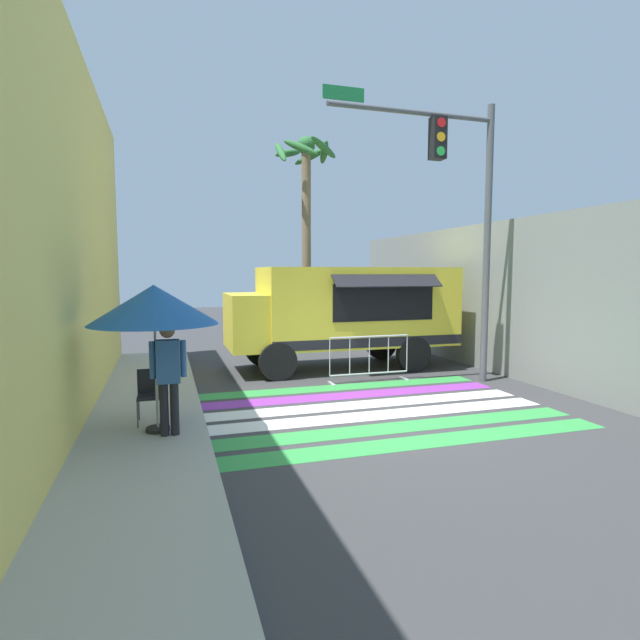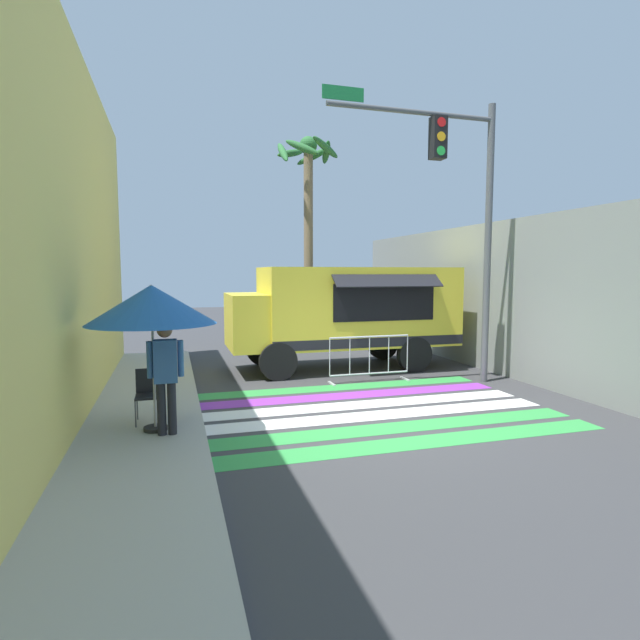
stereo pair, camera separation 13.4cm
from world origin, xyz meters
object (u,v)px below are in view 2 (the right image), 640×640
food_truck (341,310)px  palm_tree (307,199)px  barricade_front (369,359)px  traffic_signal_pole (460,194)px  folding_chair (150,390)px  patio_umbrella (152,305)px  vendor_person (166,371)px

food_truck → palm_tree: 5.41m
barricade_front → palm_tree: 7.45m
traffic_signal_pole → folding_chair: traffic_signal_pole is taller
traffic_signal_pole → folding_chair: size_ratio=7.46×
palm_tree → patio_umbrella: bearing=-118.8°
food_truck → patio_umbrella: (-4.62, -4.61, 0.49)m
patio_umbrella → palm_tree: palm_tree is taller
palm_tree → food_truck: bearing=-92.6°
traffic_signal_pole → vendor_person: (-6.39, -2.34, -3.23)m
barricade_front → patio_umbrella: bearing=-149.0°
food_truck → folding_chair: bearing=-139.2°
vendor_person → palm_tree: palm_tree is taller
vendor_person → palm_tree: size_ratio=0.24×
patio_umbrella → vendor_person: 1.03m
food_truck → barricade_front: food_truck is taller
traffic_signal_pole → patio_umbrella: 7.24m
traffic_signal_pole → patio_umbrella: bearing=-162.4°
patio_umbrella → folding_chair: bearing=98.7°
vendor_person → palm_tree: bearing=64.3°
food_truck → barricade_front: (0.09, -1.79, -1.05)m
food_truck → traffic_signal_pole: size_ratio=0.94×
barricade_front → food_truck: bearing=93.0°
patio_umbrella → barricade_front: 5.71m
patio_umbrella → vendor_person: size_ratio=1.33×
folding_chair → food_truck: bearing=43.1°
food_truck → folding_chair: size_ratio=7.04×
patio_umbrella → vendor_person: bearing=-55.5°
patio_umbrella → traffic_signal_pole: bearing=17.6°
food_truck → folding_chair: (-4.71, -4.06, -0.94)m
traffic_signal_pole → vendor_person: bearing=-159.9°
food_truck → barricade_front: bearing=-87.0°
food_truck → vendor_person: 6.61m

